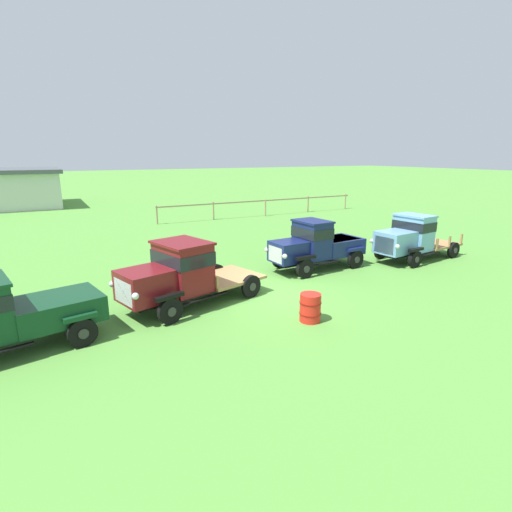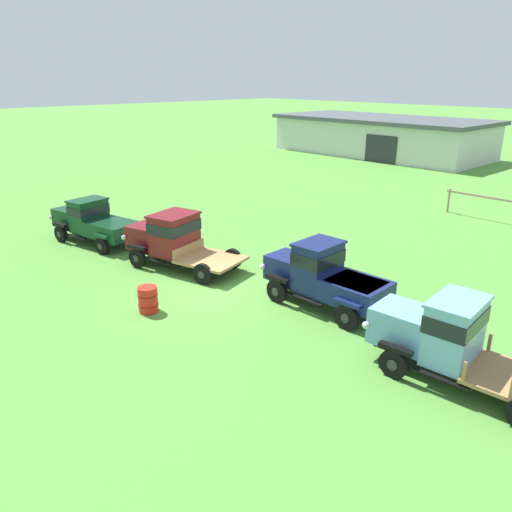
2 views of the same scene
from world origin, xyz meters
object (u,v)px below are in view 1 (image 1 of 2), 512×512
at_px(vintage_truck_second_in_line, 178,273).
at_px(oil_drum_beside_row, 310,308).
at_px(vintage_truck_midrow_center, 316,245).
at_px(vintage_truck_far_side, 410,238).

bearing_deg(vintage_truck_second_in_line, oil_drum_beside_row, -44.41).
bearing_deg(oil_drum_beside_row, vintage_truck_second_in_line, 135.59).
bearing_deg(vintage_truck_midrow_center, oil_drum_beside_row, -128.28).
xyz_separation_m(vintage_truck_midrow_center, oil_drum_beside_row, (-3.58, -4.54, -0.65)).
bearing_deg(vintage_truck_far_side, vintage_truck_midrow_center, 168.64).
xyz_separation_m(vintage_truck_far_side, oil_drum_beside_row, (-8.34, -3.59, -0.68)).
relative_size(vintage_truck_second_in_line, vintage_truck_midrow_center, 1.19).
height_order(vintage_truck_second_in_line, vintage_truck_far_side, vintage_truck_second_in_line).
bearing_deg(vintage_truck_far_side, vintage_truck_second_in_line, -177.28).
distance_m(vintage_truck_midrow_center, vintage_truck_far_side, 4.85).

